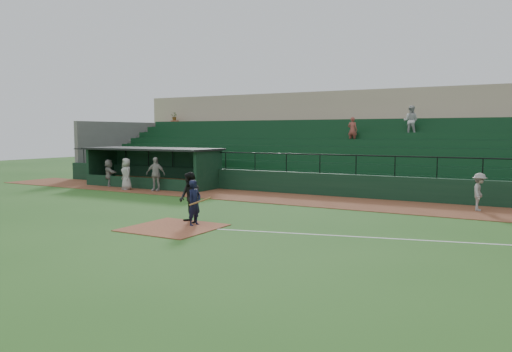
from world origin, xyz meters
The scene contains 12 objects.
ground centered at (0.00, 0.00, 0.00)m, with size 90.00×90.00×0.00m, color #26551B.
warning_track centered at (0.00, 8.00, 0.01)m, with size 40.00×4.00×0.03m, color brown.
home_plate_dirt centered at (0.00, -1.00, 0.01)m, with size 3.00×3.00×0.03m, color brown.
foul_line centered at (8.00, 1.20, 0.01)m, with size 18.00×0.09×0.01m, color white.
stadium_structure centered at (0.00, 16.46, 2.30)m, with size 38.00×13.08×6.40m.
dugout centered at (-9.75, 9.56, 1.33)m, with size 8.90×3.20×2.42m.
batter_at_plate centered at (0.41, -0.27, 0.84)m, with size 1.02×0.69×1.67m.
umpire centered at (-0.05, 0.08, 0.95)m, with size 0.93×0.72×1.91m, color black.
runner centered at (9.06, 8.43, 0.85)m, with size 1.05×0.61×1.63m, color gray.
dugout_player_a centered at (-7.91, 7.28, 1.00)m, with size 1.14×0.47×1.94m, color #ABA5A0.
dugout_player_b centered at (-9.81, 6.92, 0.95)m, with size 0.90×0.59×1.85m, color #A7A29C.
dugout_player_c centered at (-12.12, 7.80, 0.87)m, with size 1.55×0.49×1.67m, color #9C9792.
Camera 1 is at (11.23, -14.92, 3.40)m, focal length 35.33 mm.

